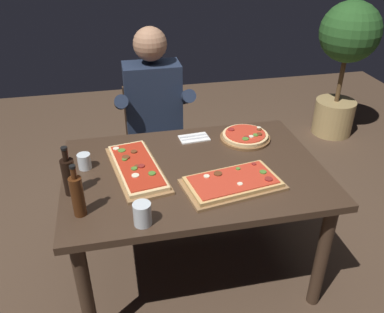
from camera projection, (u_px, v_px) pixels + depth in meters
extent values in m
plane|color=#4C3828|center=(194.00, 267.00, 2.56)|extent=(6.40, 6.40, 0.00)
cube|color=#3D2B1E|center=(194.00, 172.00, 2.19)|extent=(1.40, 0.96, 0.04)
cylinder|color=#3D2B1E|center=(86.00, 295.00, 1.94)|extent=(0.07, 0.07, 0.70)
cylinder|color=#3D2B1E|center=(322.00, 256.00, 2.16)|extent=(0.07, 0.07, 0.70)
cylinder|color=#3D2B1E|center=(88.00, 198.00, 2.61)|extent=(0.07, 0.07, 0.70)
cylinder|color=#3D2B1E|center=(268.00, 176.00, 2.83)|extent=(0.07, 0.07, 0.70)
cube|color=olive|center=(233.00, 185.00, 2.04)|extent=(0.54, 0.36, 0.02)
cube|color=tan|center=(233.00, 182.00, 2.03)|extent=(0.49, 0.32, 0.02)
cube|color=red|center=(233.00, 180.00, 2.02)|extent=(0.45, 0.28, 0.01)
cylinder|color=brown|center=(218.00, 174.00, 2.06)|extent=(0.04, 0.04, 0.01)
cylinder|color=maroon|center=(254.00, 164.00, 2.14)|extent=(0.03, 0.03, 0.01)
cylinder|color=beige|center=(207.00, 176.00, 2.04)|extent=(0.03, 0.03, 0.00)
cylinder|color=#4C7F2D|center=(238.00, 169.00, 2.10)|extent=(0.02, 0.02, 0.01)
cylinder|color=#4C7F2D|center=(263.00, 172.00, 2.07)|extent=(0.04, 0.04, 0.01)
cylinder|color=maroon|center=(269.00, 179.00, 2.02)|extent=(0.04, 0.04, 0.01)
cylinder|color=beige|center=(240.00, 184.00, 1.98)|extent=(0.03, 0.03, 0.00)
cube|color=olive|center=(137.00, 170.00, 2.16)|extent=(0.33, 0.59, 0.02)
cube|color=#E5C184|center=(137.00, 167.00, 2.15)|extent=(0.29, 0.55, 0.02)
cube|color=#B72D19|center=(137.00, 165.00, 2.15)|extent=(0.26, 0.50, 0.01)
cylinder|color=beige|center=(116.00, 148.00, 2.29)|extent=(0.03, 0.03, 0.00)
cylinder|color=maroon|center=(141.00, 166.00, 2.12)|extent=(0.04, 0.04, 0.01)
cylinder|color=brown|center=(134.00, 152.00, 2.25)|extent=(0.03, 0.03, 0.01)
cylinder|color=#4C7F2D|center=(134.00, 168.00, 2.11)|extent=(0.03, 0.03, 0.01)
cylinder|color=#4C7F2D|center=(152.00, 173.00, 2.06)|extent=(0.04, 0.04, 0.01)
cylinder|color=brown|center=(137.00, 166.00, 2.12)|extent=(0.03, 0.03, 0.01)
cylinder|color=#4C7F2D|center=(122.00, 150.00, 2.27)|extent=(0.04, 0.04, 0.00)
cylinder|color=beige|center=(135.00, 175.00, 2.05)|extent=(0.04, 0.04, 0.00)
cylinder|color=brown|center=(126.00, 157.00, 2.20)|extent=(0.04, 0.04, 0.01)
cylinder|color=#4C7F2D|center=(125.00, 159.00, 2.18)|extent=(0.03, 0.03, 0.01)
cylinder|color=brown|center=(245.00, 138.00, 2.47)|extent=(0.31, 0.31, 0.02)
cylinder|color=#E5C184|center=(245.00, 135.00, 2.46)|extent=(0.28, 0.28, 0.02)
cylinder|color=red|center=(245.00, 134.00, 2.46)|extent=(0.25, 0.25, 0.01)
cylinder|color=beige|center=(251.00, 137.00, 2.41)|extent=(0.03, 0.03, 0.01)
cylinder|color=brown|center=(259.00, 134.00, 2.43)|extent=(0.03, 0.03, 0.01)
cylinder|color=#4C7F2D|center=(246.00, 139.00, 2.39)|extent=(0.04, 0.04, 0.01)
cylinder|color=maroon|center=(246.00, 137.00, 2.40)|extent=(0.04, 0.04, 0.00)
cylinder|color=beige|center=(259.00, 128.00, 2.51)|extent=(0.03, 0.03, 0.01)
cylinder|color=maroon|center=(231.00, 129.00, 2.49)|extent=(0.04, 0.04, 0.01)
cylinder|color=#4C7F2D|center=(256.00, 135.00, 2.43)|extent=(0.03, 0.03, 0.01)
cylinder|color=brown|center=(259.00, 129.00, 2.49)|extent=(0.03, 0.03, 0.01)
cylinder|color=black|center=(69.00, 177.00, 1.95)|extent=(0.07, 0.07, 0.19)
cylinder|color=black|center=(65.00, 155.00, 1.88)|extent=(0.03, 0.03, 0.06)
cylinder|color=black|center=(64.00, 148.00, 1.86)|extent=(0.03, 0.03, 0.01)
cylinder|color=#47230F|center=(78.00, 197.00, 1.80)|extent=(0.06, 0.06, 0.20)
cylinder|color=#47230F|center=(73.00, 173.00, 1.73)|extent=(0.03, 0.03, 0.05)
cylinder|color=black|center=(72.00, 167.00, 1.72)|extent=(0.03, 0.03, 0.01)
cylinder|color=silver|center=(142.00, 214.00, 1.76)|extent=(0.08, 0.08, 0.11)
cylinder|color=#5B3814|center=(143.00, 219.00, 1.78)|extent=(0.07, 0.07, 0.05)
cylinder|color=silver|center=(84.00, 161.00, 2.17)|extent=(0.07, 0.07, 0.09)
cube|color=white|center=(194.00, 138.00, 2.48)|extent=(0.19, 0.12, 0.01)
cube|color=silver|center=(195.00, 139.00, 2.46)|extent=(0.17, 0.03, 0.00)
cube|color=silver|center=(193.00, 136.00, 2.49)|extent=(0.17, 0.03, 0.00)
cube|color=#3D2B1E|center=(156.00, 151.00, 2.97)|extent=(0.44, 0.44, 0.04)
cube|color=#3D2B1E|center=(151.00, 111.00, 3.03)|extent=(0.40, 0.04, 0.42)
cylinder|color=#3D2B1E|center=(134.00, 193.00, 2.90)|extent=(0.04, 0.04, 0.41)
cylinder|color=#3D2B1E|center=(186.00, 187.00, 2.96)|extent=(0.04, 0.04, 0.41)
cylinder|color=#3D2B1E|center=(130.00, 166.00, 3.22)|extent=(0.04, 0.04, 0.41)
cylinder|color=#3D2B1E|center=(177.00, 161.00, 3.28)|extent=(0.04, 0.04, 0.41)
cylinder|color=#23232D|center=(147.00, 189.00, 2.91)|extent=(0.11, 0.11, 0.45)
cylinder|color=#23232D|center=(174.00, 185.00, 2.95)|extent=(0.11, 0.11, 0.45)
cube|color=#23232D|center=(157.00, 148.00, 2.85)|extent=(0.34, 0.40, 0.12)
cube|color=#1E283D|center=(153.00, 101.00, 2.77)|extent=(0.38, 0.22, 0.52)
sphere|color=#A37556|center=(150.00, 44.00, 2.57)|extent=(0.22, 0.22, 0.22)
cylinder|color=#1E283D|center=(121.00, 102.00, 2.68)|extent=(0.09, 0.31, 0.21)
cylinder|color=#1E283D|center=(186.00, 97.00, 2.75)|extent=(0.09, 0.31, 0.21)
cylinder|color=tan|center=(333.00, 117.00, 4.07)|extent=(0.39, 0.39, 0.35)
cylinder|color=brown|center=(341.00, 79.00, 3.87)|extent=(0.04, 0.04, 0.45)
sphere|color=#285623|center=(350.00, 32.00, 3.64)|extent=(0.55, 0.55, 0.55)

